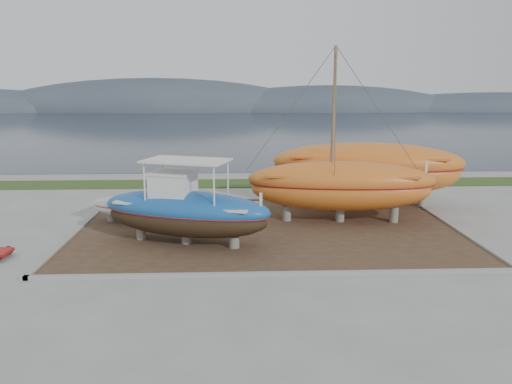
{
  "coord_description": "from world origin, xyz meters",
  "views": [
    {
      "loc": [
        -1.5,
        -19.33,
        6.85
      ],
      "look_at": [
        -0.56,
        4.0,
        1.86
      ],
      "focal_mm": 35.0,
      "sensor_mm": 36.0,
      "label": 1
    }
  ],
  "objects_px": {
    "orange_sailboat": "(343,137)",
    "white_dinghy": "(135,209)",
    "orange_bare_hull": "(367,175)",
    "blue_caique": "(185,202)"
  },
  "relations": [
    {
      "from": "orange_sailboat",
      "to": "orange_bare_hull",
      "type": "height_order",
      "value": "orange_sailboat"
    },
    {
      "from": "orange_sailboat",
      "to": "white_dinghy",
      "type": "bearing_deg",
      "value": -176.07
    },
    {
      "from": "orange_sailboat",
      "to": "orange_bare_hull",
      "type": "relative_size",
      "value": 0.87
    },
    {
      "from": "orange_bare_hull",
      "to": "blue_caique",
      "type": "bearing_deg",
      "value": -136.11
    },
    {
      "from": "blue_caique",
      "to": "white_dinghy",
      "type": "xyz_separation_m",
      "value": [
        -2.94,
        3.58,
        -1.2
      ]
    },
    {
      "from": "blue_caique",
      "to": "orange_bare_hull",
      "type": "relative_size",
      "value": 0.71
    },
    {
      "from": "white_dinghy",
      "to": "orange_bare_hull",
      "type": "xyz_separation_m",
      "value": [
        12.64,
        3.14,
        1.11
      ]
    },
    {
      "from": "white_dinghy",
      "to": "orange_bare_hull",
      "type": "height_order",
      "value": "orange_bare_hull"
    },
    {
      "from": "orange_bare_hull",
      "to": "orange_sailboat",
      "type": "bearing_deg",
      "value": -113.87
    },
    {
      "from": "orange_bare_hull",
      "to": "white_dinghy",
      "type": "bearing_deg",
      "value": -156.89
    }
  ]
}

